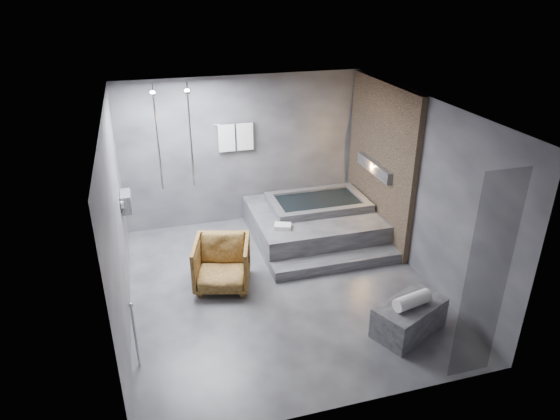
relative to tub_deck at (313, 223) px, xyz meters
name	(u,v)px	position (x,y,z in m)	size (l,w,h in m)	color
room	(301,174)	(-0.65, -1.21, 1.48)	(5.00, 5.04, 2.82)	#2D2D30
tub_deck	(313,223)	(0.00, 0.00, 0.00)	(2.20, 2.00, 0.50)	#323235
tub_step	(337,263)	(0.00, -1.18, -0.16)	(2.20, 0.36, 0.18)	#323235
concrete_bench	(409,318)	(0.32, -2.97, -0.03)	(0.99, 0.54, 0.44)	#343437
driftwood_chair	(222,264)	(-1.90, -1.18, 0.14)	(0.82, 0.85, 0.77)	#482E12
rolled_towel	(412,300)	(0.29, -3.02, 0.29)	(0.19, 0.19, 0.52)	white
deck_towel	(283,226)	(-0.74, -0.51, 0.29)	(0.28, 0.21, 0.07)	silver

